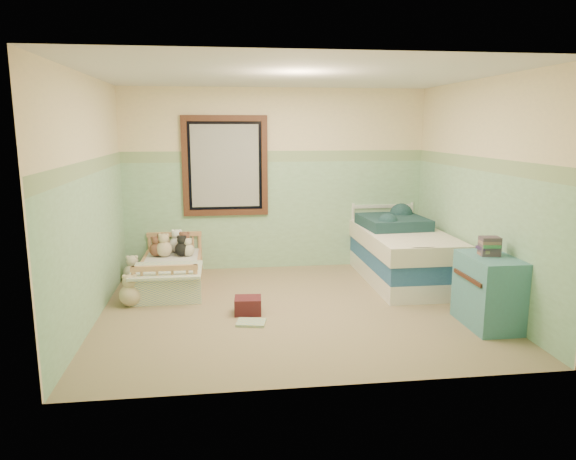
{
  "coord_description": "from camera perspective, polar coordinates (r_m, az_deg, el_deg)",
  "views": [
    {
      "loc": [
        -0.78,
        -5.52,
        1.98
      ],
      "look_at": [
        -0.02,
        0.35,
        0.82
      ],
      "focal_mm": 32.96,
      "sensor_mm": 36.0,
      "label": 1
    }
  ],
  "objects": [
    {
      "name": "plush_floor_cream",
      "position": [
        7.16,
        -16.4,
        -4.43
      ],
      "size": [
        0.24,
        0.24,
        0.24
      ],
      "primitive_type": "sphere",
      "color": "beige",
      "rests_on": "floor"
    },
    {
      "name": "wainscot_mint",
      "position": [
        7.45,
        -1.28,
        1.6
      ],
      "size": [
        4.2,
        0.01,
        1.5
      ],
      "primitive_type": "cube",
      "color": "#80AC81",
      "rests_on": "floor"
    },
    {
      "name": "teal_blanket",
      "position": [
        7.18,
        11.24,
        0.86
      ],
      "size": [
        0.85,
        0.89,
        0.14
      ],
      "primitive_type": "cube",
      "rotation": [
        0.0,
        0.0,
        0.06
      ],
      "color": "black",
      "rests_on": "twin_mattress"
    },
    {
      "name": "book_stack",
      "position": [
        5.62,
        20.92,
        -1.64
      ],
      "size": [
        0.2,
        0.17,
        0.19
      ],
      "primitive_type": "cube",
      "rotation": [
        0.0,
        0.0,
        -0.13
      ],
      "color": "brown",
      "rests_on": "dresser"
    },
    {
      "name": "red_pillow",
      "position": [
        5.75,
        -4.34,
        -8.12
      ],
      "size": [
        0.3,
        0.27,
        0.18
      ],
      "primitive_type": "cube",
      "rotation": [
        0.0,
        0.0,
        -0.07
      ],
      "color": "maroon",
      "rests_on": "floor"
    },
    {
      "name": "floor",
      "position": [
        5.92,
        0.62,
        -8.54
      ],
      "size": [
        4.2,
        3.6,
        0.02
      ],
      "primitive_type": "cube",
      "color": "#856F51",
      "rests_on": "ground"
    },
    {
      "name": "floor_book",
      "position": [
        5.49,
        -3.99,
        -9.93
      ],
      "size": [
        0.33,
        0.28,
        0.03
      ],
      "primitive_type": "cube",
      "rotation": [
        0.0,
        0.0,
        -0.2
      ],
      "color": "#FBC948",
      "rests_on": "floor"
    },
    {
      "name": "window_frame",
      "position": [
        7.3,
        -6.8,
        6.86
      ],
      "size": [
        1.16,
        0.06,
        1.36
      ],
      "primitive_type": "cube",
      "color": "#371A10",
      "rests_on": "wall_back"
    },
    {
      "name": "plush_bed_tan",
      "position": [
        7.06,
        -13.22,
        -1.99
      ],
      "size": [
        0.21,
        0.21,
        0.21
      ],
      "primitive_type": "sphere",
      "color": "beige",
      "rests_on": "toddler_mattress"
    },
    {
      "name": "border_strip",
      "position": [
        7.36,
        -1.31,
        7.95
      ],
      "size": [
        4.2,
        0.01,
        0.15
      ],
      "primitive_type": "cube",
      "color": "#3A6D43",
      "rests_on": "wall_back"
    },
    {
      "name": "window_blinds",
      "position": [
        7.31,
        -6.8,
        6.87
      ],
      "size": [
        0.92,
        0.01,
        1.12
      ],
      "primitive_type": "cube",
      "color": "#B2B2B1",
      "rests_on": "window_frame"
    },
    {
      "name": "toddler_mattress",
      "position": [
        6.82,
        -12.55,
        -3.85
      ],
      "size": [
        0.68,
        1.42,
        0.12
      ],
      "primitive_type": "cube",
      "color": "silver",
      "rests_on": "toddler_bed_frame"
    },
    {
      "name": "wall_right",
      "position": [
        6.27,
        20.07,
        3.75
      ],
      "size": [
        0.04,
        3.6,
        2.5
      ],
      "primitive_type": "cube",
      "color": "beige",
      "rests_on": "floor"
    },
    {
      "name": "ceiling",
      "position": [
        5.6,
        0.68,
        16.54
      ],
      "size": [
        4.2,
        3.6,
        0.02
      ],
      "primitive_type": "cube",
      "color": "silver",
      "rests_on": "wall_back"
    },
    {
      "name": "extra_plush_1",
      "position": [
        7.11,
        -14.02,
        -2.06
      ],
      "size": [
        0.18,
        0.18,
        0.18
      ],
      "primitive_type": "sphere",
      "color": "brown",
      "rests_on": "toddler_mattress"
    },
    {
      "name": "extra_plush_2",
      "position": [
        7.11,
        -11.07,
        -1.81
      ],
      "size": [
        0.21,
        0.21,
        0.21
      ],
      "primitive_type": "sphere",
      "color": "brown",
      "rests_on": "toddler_mattress"
    },
    {
      "name": "plush_bed_white",
      "position": [
        7.26,
        -11.88,
        -1.56
      ],
      "size": [
        0.21,
        0.21,
        0.21
      ],
      "primitive_type": "sphere",
      "color": "white",
      "rests_on": "toddler_mattress"
    },
    {
      "name": "wall_front",
      "position": [
        3.87,
        4.39,
        0.2
      ],
      "size": [
        4.2,
        0.04,
        2.5
      ],
      "primitive_type": "cube",
      "color": "beige",
      "rests_on": "floor"
    },
    {
      "name": "twin_boxspring",
      "position": [
        7.0,
        12.29,
        -2.79
      ],
      "size": [
        0.94,
        1.88,
        0.22
      ],
      "primitive_type": "cube",
      "color": "navy",
      "rests_on": "twin_bed_frame"
    },
    {
      "name": "extra_plush_0",
      "position": [
        7.03,
        -10.72,
        -2.14
      ],
      "size": [
        0.16,
        0.16,
        0.16
      ],
      "primitive_type": "sphere",
      "color": "beige",
      "rests_on": "toddler_mattress"
    },
    {
      "name": "wall_left",
      "position": [
        5.72,
        -20.7,
        3.06
      ],
      "size": [
        0.04,
        3.6,
        2.5
      ],
      "primitive_type": "cube",
      "color": "beige",
      "rests_on": "floor"
    },
    {
      "name": "plush_floor_tan",
      "position": [
        6.21,
        -16.64,
        -6.77
      ],
      "size": [
        0.25,
        0.25,
        0.25
      ],
      "primitive_type": "sphere",
      "color": "beige",
      "rests_on": "floor"
    },
    {
      "name": "patchwork_quilt",
      "position": [
        6.36,
        -12.94,
        -4.26
      ],
      "size": [
        0.81,
        0.74,
        0.03
      ],
      "primitive_type": "cube",
      "color": "#80A0C2",
      "rests_on": "toddler_mattress"
    },
    {
      "name": "twin_mattress",
      "position": [
        6.95,
        12.36,
        -1.02
      ],
      "size": [
        0.98,
        1.91,
        0.22
      ],
      "primitive_type": "cube",
      "color": "#ECE6CE",
      "rests_on": "twin_boxspring"
    },
    {
      "name": "toddler_bed_frame",
      "position": [
        6.86,
        -12.5,
        -5.1
      ],
      "size": [
        0.74,
        1.49,
        0.19
      ],
      "primitive_type": "cube",
      "color": "tan",
      "rests_on": "floor"
    },
    {
      "name": "plush_bed_brown",
      "position": [
        7.29,
        -13.44,
        -1.73
      ],
      "size": [
        0.18,
        0.18,
        0.18
      ],
      "primitive_type": "sphere",
      "color": "brown",
      "rests_on": "toddler_mattress"
    },
    {
      "name": "twin_bed_frame",
      "position": [
        7.06,
        12.21,
        -4.52
      ],
      "size": [
        0.94,
        1.88,
        0.22
      ],
      "primitive_type": "cube",
      "color": "white",
      "rests_on": "floor"
    },
    {
      "name": "wall_back",
      "position": [
        7.4,
        -1.31,
        5.44
      ],
      "size": [
        4.2,
        0.04,
        2.5
      ],
      "primitive_type": "cube",
      "color": "beige",
      "rests_on": "floor"
    },
    {
      "name": "dresser",
      "position": [
        5.69,
        20.83,
        -6.19
      ],
      "size": [
        0.45,
        0.72,
        0.72
      ],
      "primitive_type": "cube",
      "color": "teal",
      "rests_on": "floor"
    },
    {
      "name": "plush_bed_dark",
      "position": [
        7.05,
        -11.36,
        -2.03
      ],
      "size": [
        0.19,
        0.19,
        0.19
      ],
      "primitive_type": "sphere",
      "color": "black",
      "rests_on": "toddler_mattress"
    }
  ]
}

